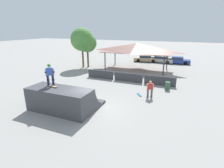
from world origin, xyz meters
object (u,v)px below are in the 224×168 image
skateboard_on_ground (139,94)px  tree_far_back (87,43)px  parked_car_tan (146,59)px  parked_car_blue (178,60)px  skateboard_on_deck (53,86)px  trash_bin (167,86)px  bystander_walking (150,88)px  parked_car_silver (161,59)px  tree_beside_pavilion (82,40)px  skater_on_deck (50,73)px

skateboard_on_ground → tree_far_back: bearing=13.5°
skateboard_on_ground → tree_far_back: 14.95m
parked_car_tan → parked_car_blue: size_ratio=1.11×
skateboard_on_deck → trash_bin: (7.75, 8.22, -1.47)m
bystander_walking → tree_far_back: 15.66m
skateboard_on_deck → parked_car_silver: 24.15m
skateboard_on_ground → parked_car_blue: size_ratio=0.17×
trash_bin → parked_car_silver: size_ratio=0.18×
bystander_walking → tree_beside_pavilion: (-12.80, 8.96, 3.56)m
tree_beside_pavilion → tree_far_back: 0.98m
parked_car_silver → parked_car_tan: bearing=-165.5°
skateboard_on_deck → tree_beside_pavilion: size_ratio=0.13×
tree_far_back → parked_car_blue: bearing=33.4°
skateboard_on_deck → trash_bin: size_ratio=0.99×
tree_far_back → parked_car_silver: bearing=39.6°
trash_bin → parked_car_silver: 15.63m
bystander_walking → parked_car_blue: bearing=-116.9°
bystander_walking → trash_bin: size_ratio=1.91×
parked_car_silver → parked_car_blue: size_ratio=1.10×
skateboard_on_ground → tree_far_back: (-11.11, 9.23, 3.86)m
skateboard_on_ground → skateboard_on_deck: bearing=98.8°
bystander_walking → skateboard_on_deck: bearing=17.1°
skateboard_on_ground → parked_car_blue: 18.30m
skater_on_deck → skateboard_on_ground: (5.85, 5.37, -2.79)m
tree_far_back → parked_car_blue: 16.52m
parked_car_blue → tree_far_back: bearing=-150.2°
bystander_walking → trash_bin: bearing=-136.7°
tree_beside_pavilion → bystander_walking: bearing=-35.0°
trash_bin → parked_car_tan: parked_car_tan is taller
tree_beside_pavilion → parked_car_silver: bearing=39.4°
bystander_walking → tree_far_back: tree_far_back is taller
skater_on_deck → tree_beside_pavilion: 15.40m
parked_car_blue → tree_beside_pavilion: bearing=-150.1°
bystander_walking → parked_car_tan: 18.56m
skater_on_deck → parked_car_silver: (5.37, 23.40, -2.24)m
tree_beside_pavilion → tree_far_back: bearing=35.7°
tree_beside_pavilion → parked_car_silver: size_ratio=1.33×
parked_car_silver → parked_car_blue: same height
trash_bin → skater_on_deck: bearing=-135.5°
bystander_walking → tree_beside_pavilion: size_ratio=0.26×
parked_car_blue → skateboard_on_deck: bearing=-111.9°
skateboard_on_ground → tree_beside_pavilion: tree_beside_pavilion is taller
parked_car_tan → skater_on_deck: bearing=-105.6°
skater_on_deck → parked_car_tan: skater_on_deck is taller
skateboard_on_ground → parked_car_blue: bearing=-44.4°
parked_car_silver → tree_beside_pavilion: bearing=-130.1°
tree_far_back → parked_car_tan: (7.74, 8.60, -3.32)m
bystander_walking → parked_car_silver: size_ratio=0.34×
skater_on_deck → tree_beside_pavilion: (-5.92, 14.12, 1.62)m
trash_bin → parked_car_blue: (0.10, 15.48, 0.18)m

